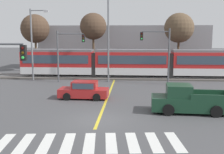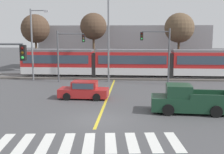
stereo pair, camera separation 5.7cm
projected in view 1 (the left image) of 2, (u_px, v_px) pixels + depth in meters
name	position (u px, v px, depth m)	size (l,w,h in m)	color
ground_plane	(98.00, 120.00, 18.03)	(200.00, 200.00, 0.00)	#474749
track_bed	(115.00, 77.00, 35.76)	(120.00, 4.00, 0.18)	#56514C
rail_near	(115.00, 77.00, 35.03)	(120.00, 0.08, 0.10)	#939399
rail_far	(116.00, 75.00, 36.45)	(120.00, 0.08, 0.10)	#939399
light_rail_tram	(132.00, 62.00, 35.32)	(28.00, 2.64, 3.43)	silver
crosswalk_stripe_0	(2.00, 144.00, 14.15)	(0.56, 2.80, 0.01)	silver
crosswalk_stripe_1	(24.00, 143.00, 14.19)	(0.56, 2.80, 0.01)	silver
crosswalk_stripe_2	(46.00, 143.00, 14.22)	(0.56, 2.80, 0.01)	silver
crosswalk_stripe_3	(68.00, 143.00, 14.25)	(0.56, 2.80, 0.01)	silver
crosswalk_stripe_4	(90.00, 143.00, 14.29)	(0.56, 2.80, 0.01)	silver
crosswalk_stripe_5	(111.00, 142.00, 14.32)	(0.56, 2.80, 0.01)	silver
crosswalk_stripe_6	(133.00, 142.00, 14.35)	(0.56, 2.80, 0.01)	silver
crosswalk_stripe_7	(154.00, 142.00, 14.39)	(0.56, 2.80, 0.01)	silver
crosswalk_stripe_8	(175.00, 142.00, 14.42)	(0.56, 2.80, 0.01)	silver
lane_centre_line	(108.00, 96.00, 25.03)	(0.20, 17.79, 0.01)	gold
sedan_crossing	(84.00, 90.00, 24.10)	(4.25, 2.01, 1.52)	#B22323
pickup_truck	(188.00, 101.00, 19.73)	(5.50, 2.45, 1.98)	#193D28
traffic_light_far_left	(67.00, 48.00, 31.93)	(3.25, 0.38, 5.90)	#515459
traffic_light_far_right	(159.00, 48.00, 30.57)	(3.25, 0.38, 6.14)	#515459
street_lamp_west	(33.00, 40.00, 33.19)	(2.25, 0.28, 8.45)	slate
street_lamp_centre	(110.00, 34.00, 32.06)	(2.39, 0.28, 9.81)	slate
bare_tree_far_west	(35.00, 29.00, 40.88)	(4.17, 4.17, 8.40)	brown
bare_tree_west	(93.00, 27.00, 39.35)	(3.74, 3.74, 8.48)	brown
bare_tree_east	(179.00, 28.00, 38.20)	(4.05, 4.05, 8.39)	brown
building_backdrop_far	(124.00, 47.00, 45.72)	(26.52, 6.00, 6.85)	gray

